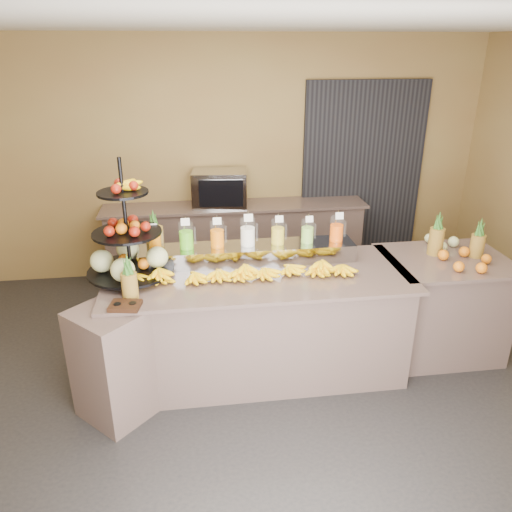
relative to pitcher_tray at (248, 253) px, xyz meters
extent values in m
plane|color=black|center=(0.05, -0.58, -1.01)|extent=(6.00, 6.00, 0.00)
cube|color=olive|center=(0.05, 1.93, 0.39)|extent=(6.00, 0.02, 2.80)
cube|color=silver|center=(0.05, -0.58, 1.80)|extent=(6.00, 5.00, 0.02)
cube|color=black|center=(1.65, 1.88, 0.19)|extent=(1.50, 0.06, 2.20)
cube|color=gray|center=(0.05, -0.28, -0.56)|extent=(2.40, 0.90, 0.90)
cube|color=gray|center=(0.05, -0.28, -0.09)|extent=(2.50, 1.00, 0.03)
cube|color=gray|center=(-1.10, -0.68, -0.56)|extent=(0.71, 0.71, 0.90)
cube|color=gray|center=(1.75, -0.18, -0.56)|extent=(1.00, 0.80, 0.90)
cube|color=gray|center=(1.75, -0.18, -0.09)|extent=(1.08, 0.88, 0.03)
cube|color=gray|center=(0.05, 1.67, -0.56)|extent=(3.00, 0.50, 0.90)
cube|color=gray|center=(0.05, 1.67, -0.09)|extent=(3.10, 0.55, 0.03)
cube|color=gray|center=(0.00, 0.00, 0.00)|extent=(1.85, 0.30, 0.15)
cylinder|color=silver|center=(-0.78, 0.00, 0.17)|extent=(0.11, 0.11, 0.20)
cylinder|color=orange|center=(-0.78, 0.00, 0.14)|extent=(0.10, 0.10, 0.13)
cylinder|color=gray|center=(-0.79, 0.01, 0.22)|extent=(0.01, 0.01, 0.23)
cube|color=white|center=(-0.78, -0.05, 0.30)|extent=(0.06, 0.02, 0.05)
cylinder|color=silver|center=(-0.52, 0.00, 0.19)|extent=(0.12, 0.12, 0.22)
cylinder|color=#4DB817|center=(-0.52, 0.00, 0.15)|extent=(0.11, 0.11, 0.15)
cylinder|color=gray|center=(-0.54, 0.01, 0.24)|extent=(0.01, 0.01, 0.27)
cube|color=white|center=(-0.52, -0.06, 0.33)|extent=(0.07, 0.02, 0.06)
cylinder|color=silver|center=(-0.26, 0.00, 0.18)|extent=(0.12, 0.12, 0.22)
cylinder|color=orange|center=(-0.26, 0.00, 0.15)|extent=(0.11, 0.11, 0.15)
cylinder|color=gray|center=(-0.27, 0.01, 0.23)|extent=(0.01, 0.01, 0.26)
cube|color=white|center=(-0.26, -0.05, 0.32)|extent=(0.07, 0.02, 0.06)
cylinder|color=silver|center=(0.00, 0.00, 0.19)|extent=(0.13, 0.13, 0.24)
cylinder|color=white|center=(0.00, 0.00, 0.16)|extent=(0.12, 0.12, 0.16)
cylinder|color=gray|center=(-0.02, 0.01, 0.25)|extent=(0.01, 0.01, 0.28)
cube|color=white|center=(0.00, -0.06, 0.34)|extent=(0.07, 0.02, 0.06)
cylinder|color=silver|center=(0.26, 0.00, 0.18)|extent=(0.12, 0.12, 0.21)
cylinder|color=gold|center=(0.26, 0.00, 0.15)|extent=(0.11, 0.11, 0.15)
cylinder|color=gray|center=(0.25, 0.01, 0.23)|extent=(0.01, 0.01, 0.25)
cube|color=white|center=(0.26, -0.05, 0.32)|extent=(0.07, 0.02, 0.06)
cylinder|color=silver|center=(0.52, 0.00, 0.18)|extent=(0.11, 0.11, 0.20)
cylinder|color=#85C547|center=(0.52, 0.00, 0.14)|extent=(0.10, 0.10, 0.14)
cylinder|color=gray|center=(0.51, 0.01, 0.22)|extent=(0.01, 0.01, 0.24)
cube|color=white|center=(0.52, -0.05, 0.30)|extent=(0.06, 0.02, 0.06)
cylinder|color=silver|center=(0.78, 0.00, 0.18)|extent=(0.12, 0.12, 0.22)
cylinder|color=#F55300|center=(0.78, 0.00, 0.15)|extent=(0.11, 0.11, 0.15)
cylinder|color=gray|center=(0.77, 0.01, 0.23)|extent=(0.01, 0.01, 0.26)
cube|color=white|center=(0.78, -0.05, 0.32)|extent=(0.07, 0.02, 0.06)
ellipsoid|color=yellow|center=(-0.92, -0.30, -0.03)|extent=(0.23, 0.17, 0.09)
ellipsoid|color=yellow|center=(-0.71, -0.30, -0.03)|extent=(0.23, 0.17, 0.09)
ellipsoid|color=yellow|center=(-0.51, -0.30, -0.03)|extent=(0.23, 0.17, 0.09)
ellipsoid|color=yellow|center=(-0.30, -0.30, -0.03)|extent=(0.23, 0.17, 0.09)
ellipsoid|color=yellow|center=(-0.09, -0.30, -0.03)|extent=(0.23, 0.17, 0.09)
ellipsoid|color=yellow|center=(0.11, -0.30, -0.03)|extent=(0.23, 0.17, 0.09)
ellipsoid|color=yellow|center=(0.32, -0.30, -0.03)|extent=(0.23, 0.17, 0.09)
ellipsoid|color=yellow|center=(0.53, -0.30, -0.03)|extent=(0.23, 0.17, 0.09)
ellipsoid|color=yellow|center=(0.74, -0.30, -0.03)|extent=(0.23, 0.17, 0.09)
ellipsoid|color=yellow|center=(-0.76, -0.30, 0.04)|extent=(0.19, 0.15, 0.09)
ellipsoid|color=yellow|center=(-0.09, -0.30, 0.04)|extent=(0.19, 0.15, 0.09)
ellipsoid|color=yellow|center=(0.57, -0.30, 0.04)|extent=(0.19, 0.15, 0.09)
cylinder|color=black|center=(-0.98, -0.18, 0.41)|extent=(0.04, 0.04, 0.97)
cylinder|color=black|center=(-0.98, -0.18, -0.02)|extent=(0.85, 0.85, 0.02)
cylinder|color=black|center=(-0.98, -0.18, 0.30)|extent=(0.66, 0.66, 0.02)
cylinder|color=black|center=(-0.98, -0.18, 0.63)|extent=(0.48, 0.48, 0.02)
sphere|color=beige|center=(-0.76, -0.18, 0.08)|extent=(0.18, 0.18, 0.18)
sphere|color=maroon|center=(-0.82, -0.18, 0.36)|extent=(0.09, 0.09, 0.09)
sphere|color=orange|center=(-1.08, -0.18, 0.04)|extent=(0.10, 0.10, 0.10)
cube|color=black|center=(-0.97, -0.71, -0.06)|extent=(0.24, 0.20, 0.03)
cylinder|color=brown|center=(-0.95, -0.56, 0.03)|extent=(0.12, 0.12, 0.20)
cone|color=#1B4717|center=(-0.95, -0.56, 0.21)|extent=(0.06, 0.06, 0.16)
cylinder|color=brown|center=(-0.79, 0.19, 0.07)|extent=(0.15, 0.15, 0.29)
cone|color=#1B4717|center=(-0.79, 0.19, 0.29)|extent=(0.08, 0.08, 0.16)
cylinder|color=brown|center=(1.68, -0.07, 0.05)|extent=(0.13, 0.13, 0.25)
cylinder|color=brown|center=(2.02, -0.17, 0.03)|extent=(0.12, 0.12, 0.20)
ellipsoid|color=orange|center=(1.83, -0.32, -0.03)|extent=(0.37, 0.25, 0.09)
cube|color=gray|center=(-0.13, 1.67, 0.13)|extent=(0.66, 0.49, 0.41)
camera|label=1|loc=(-0.47, -3.95, 1.67)|focal=35.00mm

